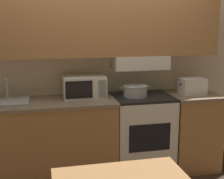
% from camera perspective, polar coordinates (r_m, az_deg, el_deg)
% --- Properties ---
extents(ground_plane, '(16.00, 16.00, 0.00)m').
position_cam_1_polar(ground_plane, '(4.14, -2.41, -13.25)').
color(ground_plane, '#3D2D23').
extents(wall_back, '(5.19, 0.38, 2.55)m').
position_cam_1_polar(wall_back, '(3.69, -2.24, 7.72)').
color(wall_back, silver).
rests_on(wall_back, ground_plane).
extents(lower_counter_main, '(1.53, 0.62, 0.93)m').
position_cam_1_polar(lower_counter_main, '(3.63, -11.70, -9.24)').
color(lower_counter_main, '#B27A47').
rests_on(lower_counter_main, ground_plane).
extents(lower_counter_right_stub, '(0.58, 0.62, 0.93)m').
position_cam_1_polar(lower_counter_right_stub, '(4.03, 14.21, -7.16)').
color(lower_counter_right_stub, '#B27A47').
rests_on(lower_counter_right_stub, ground_plane).
extents(stove_range, '(0.69, 0.59, 0.93)m').
position_cam_1_polar(stove_range, '(3.81, 5.44, -8.00)').
color(stove_range, white).
rests_on(stove_range, ground_plane).
extents(cooking_pot, '(0.36, 0.29, 0.13)m').
position_cam_1_polar(cooking_pot, '(3.62, 4.29, -0.17)').
color(cooking_pot, '#B7BABF').
rests_on(cooking_pot, stove_range).
extents(microwave, '(0.48, 0.34, 0.25)m').
position_cam_1_polar(microwave, '(3.59, -5.14, 0.56)').
color(microwave, white).
rests_on(microwave, lower_counter_main).
extents(toaster, '(0.30, 0.22, 0.19)m').
position_cam_1_polar(toaster, '(3.86, 14.47, 0.61)').
color(toaster, white).
rests_on(toaster, lower_counter_right_stub).
extents(sink_basin, '(0.47, 0.37, 0.27)m').
position_cam_1_polar(sink_basin, '(3.51, -18.74, -2.09)').
color(sink_basin, '#B7BABF').
rests_on(sink_basin, lower_counter_main).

